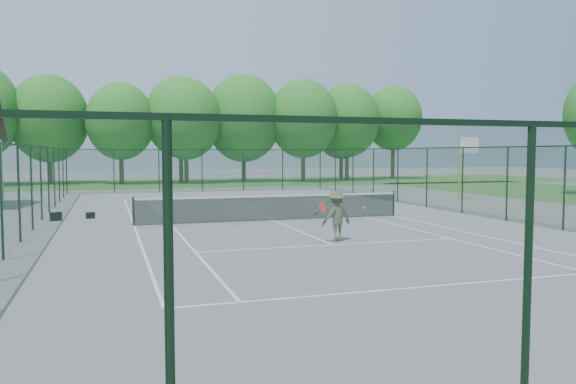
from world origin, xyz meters
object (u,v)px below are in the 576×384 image
at_px(tennis_net, 273,206).
at_px(basketball_goal, 465,156).
at_px(tennis_player, 336,216).
at_px(sports_bag_a, 56,217).

xyz_separation_m(tennis_net, basketball_goal, (13.46, 6.16, 1.99)).
bearing_deg(tennis_player, sports_bag_a, 136.55).
bearing_deg(tennis_net, sports_bag_a, 162.89).
xyz_separation_m(sports_bag_a, tennis_player, (8.82, -8.36, 0.61)).
height_order(sports_bag_a, tennis_player, tennis_player).
distance_m(tennis_net, tennis_player, 5.78).
height_order(tennis_net, tennis_player, tennis_player).
bearing_deg(tennis_net, tennis_player, -86.21).
bearing_deg(sports_bag_a, tennis_net, -33.43).
relative_size(tennis_net, basketball_goal, 3.04).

